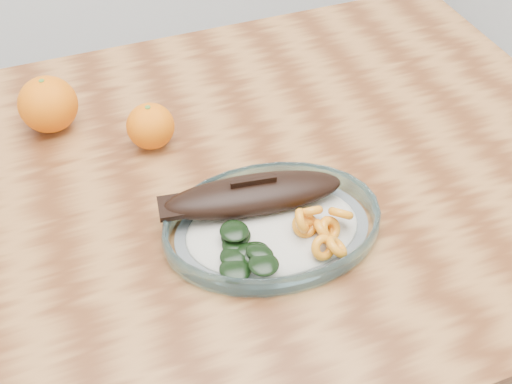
# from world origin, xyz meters

# --- Properties ---
(dining_table) EXTENTS (1.20, 0.80, 0.75)m
(dining_table) POSITION_xyz_m (0.00, 0.00, 0.65)
(dining_table) COLOR #5D3016
(dining_table) RESTS_ON ground
(plated_meal) EXTENTS (0.56, 0.56, 0.08)m
(plated_meal) POSITION_xyz_m (0.05, -0.12, 0.77)
(plated_meal) COLOR white
(plated_meal) RESTS_ON dining_table
(orange_left) EXTENTS (0.09, 0.09, 0.09)m
(orange_left) POSITION_xyz_m (-0.18, 0.20, 0.79)
(orange_left) COLOR #E55704
(orange_left) RESTS_ON dining_table
(orange_right) EXTENTS (0.07, 0.07, 0.07)m
(orange_right) POSITION_xyz_m (-0.05, 0.11, 0.79)
(orange_right) COLOR #E55704
(orange_right) RESTS_ON dining_table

